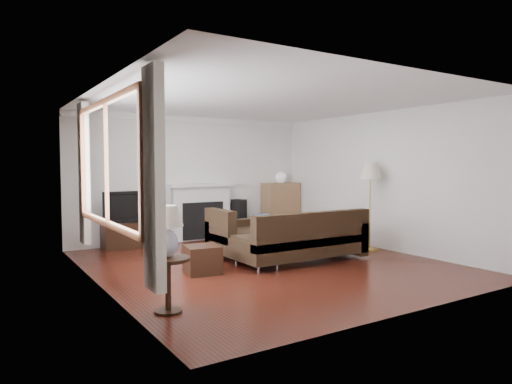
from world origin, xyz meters
TOP-DOWN VIEW (x-y plane):
  - room at (0.00, 0.00)m, footprint 5.10×5.60m
  - window at (-2.45, -0.20)m, footprint 0.12×2.74m
  - curtain_near at (-2.40, -1.72)m, footprint 0.10×0.35m
  - curtain_far at (-2.40, 1.32)m, footprint 0.10×0.35m
  - fireplace at (0.15, 2.64)m, footprint 1.40×0.26m
  - tv_stand at (-1.38, 2.50)m, footprint 0.96×0.43m
  - television at (-1.38, 2.50)m, footprint 1.00×0.13m
  - speaker_left at (-1.00, 2.55)m, footprint 0.23×0.27m
  - speaker_right at (0.99, 2.55)m, footprint 0.30×0.33m
  - bookshelf at (2.06, 2.53)m, footprint 0.82×0.39m
  - globe_lamp at (2.06, 2.53)m, footprint 0.25×0.25m
  - sectional_sofa at (0.55, -0.15)m, footprint 2.35×1.72m
  - coffee_table at (0.57, 1.18)m, footprint 1.16×0.81m
  - footstool at (-1.10, -0.03)m, footprint 0.53×0.53m
  - floor_lamp at (2.21, -0.02)m, footprint 0.51×0.51m
  - side_table at (-2.15, -1.41)m, footprint 0.46×0.46m
  - table_lamp at (-2.15, -1.41)m, footprint 0.33×0.33m

SIDE VIEW (x-z plane):
  - footstool at x=-1.10m, z-range 0.00..0.39m
  - coffee_table at x=0.57m, z-range 0.00..0.41m
  - tv_stand at x=-1.38m, z-range 0.00..0.48m
  - side_table at x=-2.15m, z-range 0.00..0.58m
  - sectional_sofa at x=0.55m, z-range 0.00..0.76m
  - speaker_left at x=-1.00m, z-range 0.00..0.80m
  - speaker_right at x=0.99m, z-range 0.00..0.80m
  - bookshelf at x=2.06m, z-range 0.00..1.13m
  - fireplace at x=0.15m, z-range 0.00..1.15m
  - television at x=-1.38m, z-range 0.48..1.06m
  - floor_lamp at x=2.21m, z-range 0.00..1.58m
  - table_lamp at x=-2.15m, z-range 0.58..1.11m
  - room at x=0.00m, z-range -0.02..2.52m
  - globe_lamp at x=2.06m, z-range 1.13..1.38m
  - curtain_near at x=-2.40m, z-range 0.35..2.45m
  - curtain_far at x=-2.40m, z-range 0.35..2.45m
  - window at x=-2.45m, z-range 0.78..2.32m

